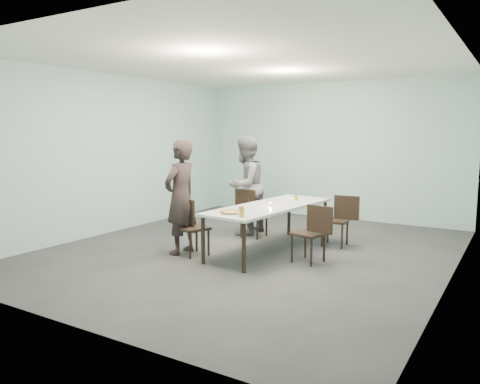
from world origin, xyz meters
The scene contains 16 objects.
ground centered at (0.00, 0.00, 0.00)m, with size 7.00×7.00×0.00m, color #333335.
room_shell centered at (0.00, 0.00, 2.03)m, with size 6.02×7.02×3.01m.
table centered at (0.28, 0.16, 0.69)m, with size 1.14×2.67×0.75m.
chair_near_left centered at (-0.70, -0.68, 0.50)m, with size 0.65×0.54×0.87m.
chair_far_left centered at (-0.52, 0.89, 0.50)m, with size 0.61×0.42×0.87m.
chair_near_right centered at (1.15, -0.15, 0.50)m, with size 0.64×0.49×0.87m.
chair_far_right centered at (1.14, 1.03, 0.50)m, with size 0.63×0.45×0.87m.
diner_near centered at (-0.86, -0.71, 0.90)m, with size 0.66×0.43×1.81m, color black.
diner_far centered at (-0.72, 1.05, 0.92)m, with size 0.89×0.70×1.84m, color slate.
pizza centered at (0.16, -0.82, 0.77)m, with size 0.34×0.34×0.04m.
side_plate centered at (0.37, -0.40, 0.76)m, with size 0.18×0.18×0.01m, color white.
beer_glass centered at (0.43, -0.98, 0.82)m, with size 0.08×0.08×0.15m, color gold.
water_tumbler centered at (0.41, -0.97, 0.80)m, with size 0.08×0.08×0.09m, color silver.
tealight centered at (0.31, 0.11, 0.77)m, with size 0.06×0.06×0.05m.
amber_tumbler centered at (0.38, 0.93, 0.79)m, with size 0.07×0.07×0.08m, color gold.
menu centered at (0.27, 1.04, 0.75)m, with size 0.30×0.22×0.01m, color silver.
Camera 1 is at (3.74, -6.43, 1.94)m, focal length 35.00 mm.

